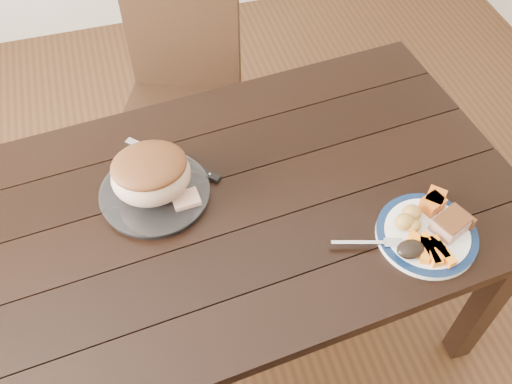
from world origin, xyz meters
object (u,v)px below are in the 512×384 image
object	(u,v)px
serving_platter	(155,194)
pork_slice	(451,224)
carving_knife	(189,167)
dining_table	(227,224)
fork	(372,243)
chair_far	(181,92)
dinner_plate	(426,235)
roast_joint	(151,176)

from	to	relation	value
serving_platter	pork_slice	size ratio (longest dim) A/B	3.35
carving_knife	dining_table	bearing A→B (deg)	-20.76
pork_slice	fork	bearing A→B (deg)	175.97
chair_far	pork_slice	distance (m)	1.14
dinner_plate	carving_knife	xyz separation A→B (m)	(-0.54, 0.40, -0.00)
fork	serving_platter	bearing A→B (deg)	163.72
fork	roast_joint	size ratio (longest dim) A/B	0.84
roast_joint	dining_table	bearing A→B (deg)	-25.02
pork_slice	carving_knife	xyz separation A→B (m)	(-0.59, 0.40, -0.03)
carving_knife	roast_joint	bearing A→B (deg)	-100.63
serving_platter	pork_slice	world-z (taller)	pork_slice
dining_table	carving_knife	bearing A→B (deg)	113.27
serving_platter	carving_knife	world-z (taller)	serving_platter
serving_platter	chair_far	bearing A→B (deg)	74.79
fork	carving_knife	size ratio (longest dim) A/B	0.72
chair_far	carving_knife	bearing A→B (deg)	107.31
chair_far	fork	size ratio (longest dim) A/B	5.30
roast_joint	fork	bearing A→B (deg)	-32.49
fork	roast_joint	bearing A→B (deg)	163.72
chair_far	dinner_plate	bearing A→B (deg)	139.64
dinner_plate	pork_slice	bearing A→B (deg)	-4.76
chair_far	roast_joint	size ratio (longest dim) A/B	4.46
dinner_plate	pork_slice	world-z (taller)	pork_slice
chair_far	carving_knife	size ratio (longest dim) A/B	3.80
dining_table	fork	size ratio (longest dim) A/B	9.54
chair_far	dinner_plate	size ratio (longest dim) A/B	3.60
dinner_plate	roast_joint	world-z (taller)	roast_joint
roast_joint	dinner_plate	bearing A→B (deg)	-26.81
chair_far	roast_joint	xyz separation A→B (m)	(-0.18, -0.65, 0.31)
pork_slice	dinner_plate	bearing A→B (deg)	175.24
dining_table	dinner_plate	xyz separation A→B (m)	(0.47, -0.24, 0.10)
dinner_plate	serving_platter	size ratio (longest dim) A/B	0.89
serving_platter	pork_slice	bearing A→B (deg)	-25.21
roast_joint	serving_platter	bearing A→B (deg)	180.00
dining_table	carving_knife	xyz separation A→B (m)	(-0.07, 0.15, 0.10)
chair_far	dinner_plate	world-z (taller)	chair_far
pork_slice	carving_knife	bearing A→B (deg)	145.87
serving_platter	fork	size ratio (longest dim) A/B	1.65
carving_knife	fork	bearing A→B (deg)	0.95
dinner_plate	serving_platter	world-z (taller)	serving_platter
chair_far	fork	xyz separation A→B (m)	(0.32, -0.96, 0.25)
serving_platter	dining_table	bearing A→B (deg)	-25.02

